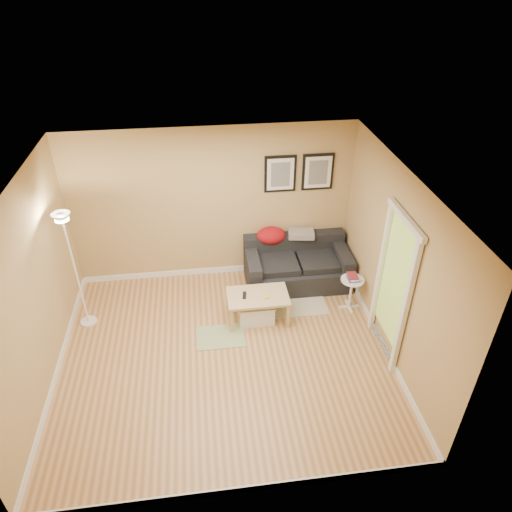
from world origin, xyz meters
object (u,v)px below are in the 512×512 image
at_px(book_stack, 353,277).
at_px(storage_bin, 256,311).
at_px(sofa, 297,264).
at_px(side_table, 351,294).
at_px(coffee_table, 258,307).
at_px(floor_lamp, 76,275).

bearing_deg(book_stack, storage_bin, 165.49).
distance_m(sofa, side_table, 1.03).
bearing_deg(storage_bin, coffee_table, 34.58).
height_order(sofa, book_stack, sofa).
bearing_deg(storage_bin, book_stack, 4.42).
bearing_deg(side_table, coffee_table, -176.91).
height_order(coffee_table, side_table, side_table).
xyz_separation_m(coffee_table, side_table, (1.46, 0.08, 0.05)).
height_order(storage_bin, book_stack, book_stack).
relative_size(side_table, book_stack, 2.46).
height_order(sofa, coffee_table, sofa).
bearing_deg(book_stack, side_table, -129.92).
distance_m(side_table, book_stack, 0.31).
bearing_deg(coffee_table, storage_bin, -165.27).
relative_size(side_table, floor_lamp, 0.29).
height_order(storage_bin, floor_lamp, floor_lamp).
distance_m(storage_bin, book_stack, 1.56).
relative_size(sofa, coffee_table, 1.87).
distance_m(coffee_table, side_table, 1.47).
height_order(sofa, side_table, sofa).
relative_size(sofa, book_stack, 7.65).
bearing_deg(sofa, coffee_table, -132.84).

